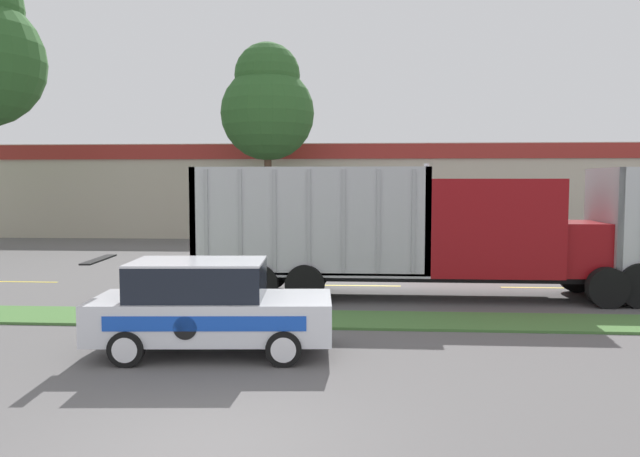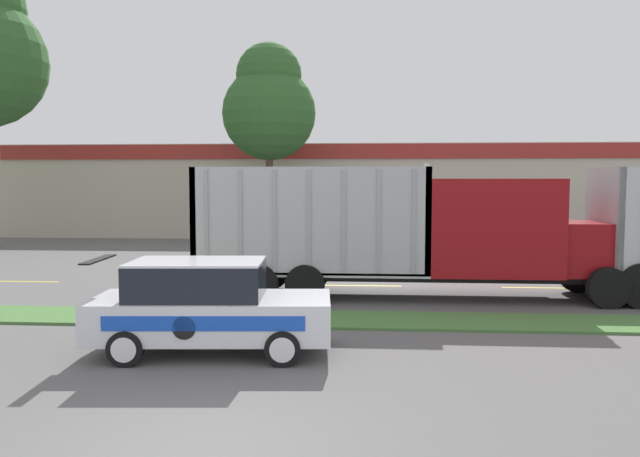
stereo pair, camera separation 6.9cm
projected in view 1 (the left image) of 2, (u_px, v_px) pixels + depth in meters
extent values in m
plane|color=#5B5959|center=(199.00, 452.00, 7.31)|extent=(600.00, 600.00, 0.00)
cube|color=#477538|center=(279.00, 319.00, 14.32)|extent=(120.00, 1.79, 0.06)
cube|color=yellow|center=(21.00, 282.00, 19.80)|extent=(2.40, 0.14, 0.01)
cube|color=yellow|center=(188.00, 284.00, 19.43)|extent=(2.40, 0.14, 0.01)
cube|color=yellow|center=(361.00, 286.00, 19.06)|extent=(2.40, 0.14, 0.01)
cube|color=yellow|center=(542.00, 288.00, 18.69)|extent=(2.40, 0.14, 0.01)
cube|color=silver|center=(603.00, 219.00, 16.73)|extent=(0.16, 2.40, 2.73)
cylinder|color=black|center=(640.00, 286.00, 15.64)|extent=(1.14, 0.30, 1.14)
cylinder|color=black|center=(604.00, 272.00, 17.98)|extent=(1.14, 0.30, 1.14)
cube|color=black|center=(411.00, 275.00, 17.11)|extent=(11.68, 1.29, 0.18)
cube|color=maroon|center=(592.00, 248.00, 16.72)|extent=(2.04, 1.92, 1.41)
cube|color=#B7B7BC|center=(632.00, 248.00, 16.65)|extent=(0.06, 1.64, 1.19)
cube|color=maroon|center=(490.00, 226.00, 16.86)|extent=(3.39, 2.34, 2.55)
cube|color=black|center=(555.00, 210.00, 16.71)|extent=(0.04, 1.99, 1.15)
cylinder|color=silver|center=(426.00, 196.00, 16.17)|extent=(0.14, 0.14, 1.67)
cube|color=#B7B7BC|center=(312.00, 269.00, 17.28)|extent=(6.25, 2.34, 0.12)
cube|color=#B7B7BC|center=(424.00, 219.00, 16.97)|extent=(0.16, 2.34, 2.80)
cube|color=#B7B7BC|center=(204.00, 218.00, 17.39)|extent=(0.16, 2.34, 2.80)
cube|color=#B7B7BC|center=(309.00, 221.00, 16.09)|extent=(6.25, 0.16, 2.80)
cube|color=#B7B7BC|center=(315.00, 217.00, 18.27)|extent=(6.25, 0.16, 2.80)
cube|color=#A3A3A8|center=(206.00, 221.00, 16.18)|extent=(0.10, 0.04, 2.66)
cube|color=#A3A3A8|center=(240.00, 221.00, 16.12)|extent=(0.10, 0.04, 2.66)
cube|color=#A3A3A8|center=(274.00, 221.00, 16.05)|extent=(0.10, 0.04, 2.66)
cube|color=#A3A3A8|center=(309.00, 221.00, 15.99)|extent=(0.10, 0.04, 2.66)
cube|color=#A3A3A8|center=(343.00, 222.00, 15.93)|extent=(0.10, 0.04, 2.66)
cube|color=#A3A3A8|center=(378.00, 222.00, 15.87)|extent=(0.10, 0.04, 2.66)
cube|color=#A3A3A8|center=(414.00, 222.00, 15.81)|extent=(0.10, 0.04, 2.66)
cylinder|color=black|center=(608.00, 288.00, 15.64)|extent=(1.03, 0.30, 1.03)
cylinder|color=black|center=(576.00, 274.00, 17.93)|extent=(1.03, 0.30, 1.03)
cylinder|color=black|center=(213.00, 283.00, 16.33)|extent=(1.03, 0.30, 1.03)
cylinder|color=black|center=(231.00, 271.00, 18.62)|extent=(1.03, 0.30, 1.03)
cylinder|color=black|center=(259.00, 284.00, 16.25)|extent=(1.03, 0.30, 1.03)
cylinder|color=black|center=(272.00, 271.00, 18.54)|extent=(1.03, 0.30, 1.03)
cylinder|color=black|center=(305.00, 284.00, 16.16)|extent=(1.03, 0.30, 1.03)
cylinder|color=black|center=(312.00, 272.00, 18.45)|extent=(1.03, 0.30, 1.03)
cube|color=silver|center=(213.00, 317.00, 11.50)|extent=(4.47, 2.09, 0.74)
cube|color=black|center=(198.00, 280.00, 11.45)|extent=(2.50, 1.73, 0.64)
cube|color=silver|center=(198.00, 262.00, 11.42)|extent=(2.50, 1.73, 0.04)
cube|color=black|center=(99.00, 260.00, 11.41)|extent=(0.30, 1.43, 0.03)
cube|color=blue|center=(204.00, 324.00, 10.60)|extent=(3.48, 0.27, 0.26)
cylinder|color=black|center=(185.00, 328.00, 10.60)|extent=(0.41, 0.04, 0.41)
cylinder|color=black|center=(284.00, 349.00, 10.69)|extent=(0.63, 0.24, 0.62)
cylinder|color=silver|center=(283.00, 350.00, 10.58)|extent=(0.43, 0.04, 0.44)
cylinder|color=black|center=(288.00, 326.00, 12.38)|extent=(0.63, 0.24, 0.62)
cylinder|color=silver|center=(289.00, 325.00, 12.48)|extent=(0.43, 0.04, 0.44)
cylinder|color=black|center=(126.00, 349.00, 10.68)|extent=(0.63, 0.24, 0.62)
cylinder|color=silver|center=(124.00, 350.00, 10.57)|extent=(0.43, 0.04, 0.44)
cylinder|color=black|center=(152.00, 326.00, 12.37)|extent=(0.63, 0.24, 0.62)
cylinder|color=silver|center=(154.00, 325.00, 12.47)|extent=(0.43, 0.04, 0.44)
cube|color=#BCB29E|center=(346.00, 190.00, 39.99)|extent=(41.08, 12.00, 5.29)
cube|color=maroon|center=(344.00, 151.00, 33.81)|extent=(39.03, 0.10, 0.80)
cylinder|color=brown|center=(268.00, 192.00, 31.61)|extent=(0.37, 0.37, 5.32)
sphere|color=#2D5B28|center=(268.00, 113.00, 31.32)|extent=(4.70, 4.70, 4.70)
sphere|color=#2D5B28|center=(267.00, 76.00, 31.18)|extent=(3.29, 3.29, 3.29)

